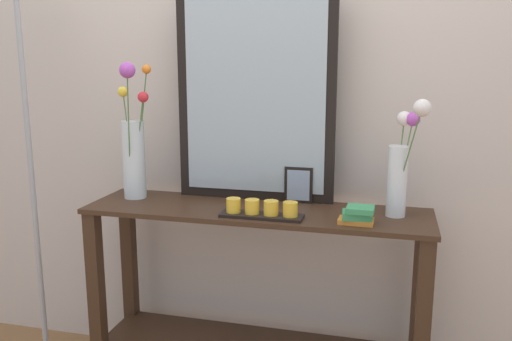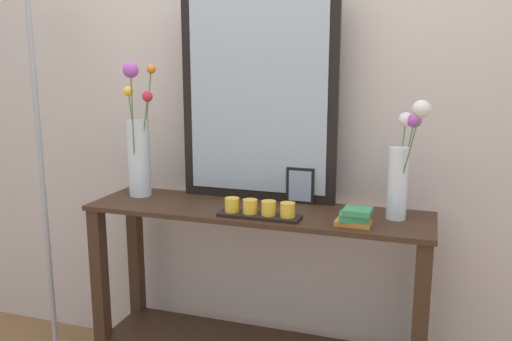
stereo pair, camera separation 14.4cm
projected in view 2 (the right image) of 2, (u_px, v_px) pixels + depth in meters
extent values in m
cube|color=beige|center=(278.00, 76.00, 2.32)|extent=(6.40, 0.08, 2.70)
cube|color=#382316|center=(256.00, 211.00, 2.14)|extent=(1.39, 0.37, 0.02)
cube|color=#382316|center=(101.00, 300.00, 2.29)|extent=(0.06, 0.06, 0.81)
cube|color=#382316|center=(137.00, 274.00, 2.56)|extent=(0.06, 0.06, 0.81)
cube|color=#382316|center=(421.00, 314.00, 2.15)|extent=(0.06, 0.06, 0.81)
cube|color=black|center=(258.00, 97.00, 2.21)|extent=(0.67, 0.03, 0.87)
cube|color=#9EADB7|center=(257.00, 97.00, 2.19)|extent=(0.59, 0.00, 0.79)
cylinder|color=silver|center=(139.00, 158.00, 2.32)|extent=(0.10, 0.10, 0.33)
cylinder|color=#4C753D|center=(142.00, 145.00, 2.28)|extent=(0.07, 0.01, 0.42)
sphere|color=red|center=(147.00, 96.00, 2.23)|extent=(0.05, 0.05, 0.05)
cylinder|color=#4C753D|center=(146.00, 132.00, 2.28)|extent=(0.08, 0.01, 0.53)
sphere|color=orange|center=(151.00, 69.00, 2.22)|extent=(0.04, 0.04, 0.04)
cylinder|color=#4C753D|center=(133.00, 134.00, 2.23)|extent=(0.07, 0.11, 0.53)
sphere|color=#B24CB7|center=(131.00, 70.00, 2.12)|extent=(0.06, 0.06, 0.06)
cylinder|color=#4C753D|center=(135.00, 142.00, 2.30)|extent=(0.04, 0.02, 0.44)
sphere|color=yellow|center=(128.00, 91.00, 2.25)|extent=(0.04, 0.04, 0.04)
cylinder|color=silver|center=(397.00, 184.00, 1.97)|extent=(0.07, 0.07, 0.27)
cylinder|color=#4C753D|center=(406.00, 163.00, 1.92)|extent=(0.09, 0.09, 0.40)
sphere|color=silver|center=(421.00, 109.00, 1.82)|extent=(0.06, 0.06, 0.06)
cylinder|color=#4C753D|center=(404.00, 167.00, 1.97)|extent=(0.06, 0.04, 0.35)
sphere|color=#B24CB7|center=(414.00, 120.00, 1.95)|extent=(0.05, 0.05, 0.05)
cylinder|color=#4C753D|center=(400.00, 167.00, 1.98)|extent=(0.02, 0.06, 0.35)
sphere|color=silver|center=(406.00, 120.00, 1.97)|extent=(0.06, 0.06, 0.06)
cube|color=black|center=(259.00, 216.00, 2.02)|extent=(0.32, 0.09, 0.01)
cylinder|color=gold|center=(232.00, 205.00, 2.05)|extent=(0.06, 0.06, 0.05)
cylinder|color=gold|center=(250.00, 206.00, 2.02)|extent=(0.06, 0.06, 0.05)
cylinder|color=gold|center=(269.00, 208.00, 2.00)|extent=(0.06, 0.06, 0.05)
cylinder|color=gold|center=(288.00, 210.00, 1.98)|extent=(0.06, 0.06, 0.05)
cube|color=black|center=(300.00, 186.00, 2.20)|extent=(0.12, 0.01, 0.15)
cube|color=#8A9AB4|center=(300.00, 186.00, 2.20)|extent=(0.09, 0.00, 0.13)
cube|color=orange|center=(353.00, 223.00, 1.92)|extent=(0.13, 0.08, 0.02)
cube|color=#388E56|center=(354.00, 217.00, 1.91)|extent=(0.11, 0.09, 0.03)
cube|color=#388E56|center=(358.00, 211.00, 1.90)|extent=(0.10, 0.09, 0.02)
cylinder|color=#9E9EA3|center=(42.00, 173.00, 2.40)|extent=(0.02, 0.02, 1.80)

